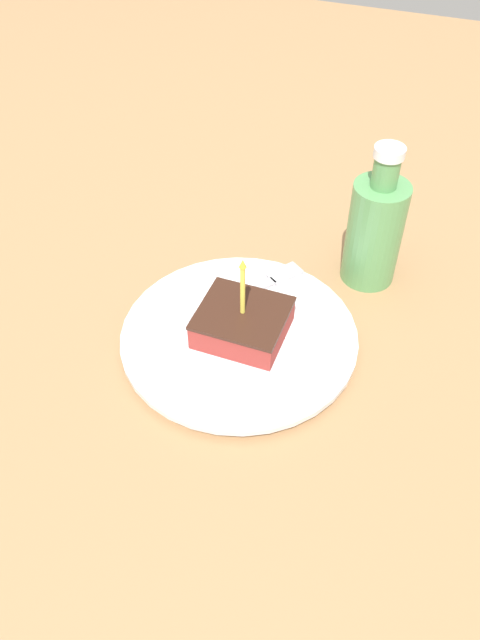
{
  "coord_description": "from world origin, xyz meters",
  "views": [
    {
      "loc": [
        0.48,
        0.21,
        0.56
      ],
      "look_at": [
        -0.0,
        0.03,
        0.04
      ],
      "focal_mm": 35.0,
      "sensor_mm": 36.0,
      "label": 1
    }
  ],
  "objects_px": {
    "cake_slice": "(243,321)",
    "bottle": "(375,229)",
    "plate": "(240,335)",
    "fork": "(252,289)"
  },
  "relations": [
    {
      "from": "cake_slice",
      "to": "fork",
      "type": "distance_m",
      "value": 0.08
    },
    {
      "from": "bottle",
      "to": "plate",
      "type": "bearing_deg",
      "value": -33.69
    },
    {
      "from": "bottle",
      "to": "cake_slice",
      "type": "bearing_deg",
      "value": -32.68
    },
    {
      "from": "plate",
      "to": "bottle",
      "type": "height_order",
      "value": "bottle"
    },
    {
      "from": "plate",
      "to": "cake_slice",
      "type": "xyz_separation_m",
      "value": [
        0.0,
        0.0,
        0.03
      ]
    },
    {
      "from": "cake_slice",
      "to": "bottle",
      "type": "distance_m",
      "value": 0.21
    },
    {
      "from": "fork",
      "to": "bottle",
      "type": "bearing_deg",
      "value": 128.87
    },
    {
      "from": "cake_slice",
      "to": "fork",
      "type": "bearing_deg",
      "value": -168.5
    },
    {
      "from": "plate",
      "to": "bottle",
      "type": "relative_size",
      "value": 1.47
    },
    {
      "from": "cake_slice",
      "to": "bottle",
      "type": "bearing_deg",
      "value": 147.32
    }
  ]
}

